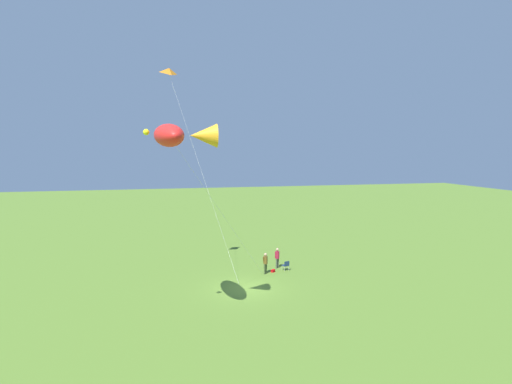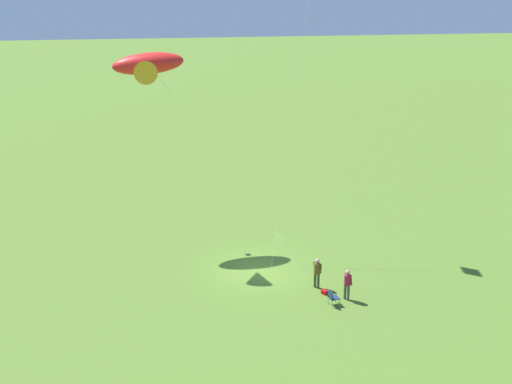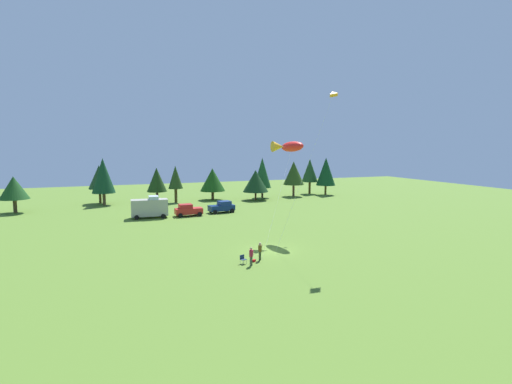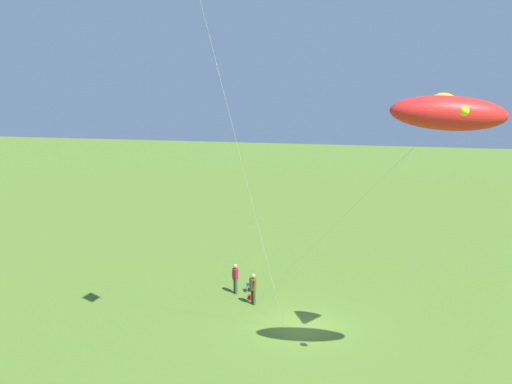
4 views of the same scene
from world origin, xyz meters
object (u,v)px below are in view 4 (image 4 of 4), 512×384
object	(u,v)px
person_spectator	(235,276)
kite_large_fish	(448,113)
folding_chair	(252,283)
backpack_on_grass	(251,297)
person_kite_flyer	(253,286)

from	to	relation	value
person_spectator	kite_large_fish	world-z (taller)	kite_large_fish
folding_chair	person_spectator	distance (m)	1.13
folding_chair	backpack_on_grass	xyz separation A→B (m)	(1.19, 0.19, -0.38)
person_spectator	kite_large_fish	size ratio (longest dim) A/B	0.15
backpack_on_grass	kite_large_fish	xyz separation A→B (m)	(7.90, 9.15, 10.74)
kite_large_fish	person_spectator	bearing A→B (deg)	-130.05
person_kite_flyer	backpack_on_grass	xyz separation A→B (m)	(-0.73, -0.30, -0.91)
backpack_on_grass	person_kite_flyer	bearing A→B (deg)	22.66
folding_chair	kite_large_fish	xyz separation A→B (m)	(9.09, 9.34, 10.36)
folding_chair	kite_large_fish	distance (m)	16.65
person_spectator	folding_chair	bearing A→B (deg)	172.06
person_kite_flyer	kite_large_fish	bearing A→B (deg)	96.20
folding_chair	backpack_on_grass	bearing A→B (deg)	82.47
person_kite_flyer	person_spectator	distance (m)	1.95
person_spectator	backpack_on_grass	bearing A→B (deg)	108.55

